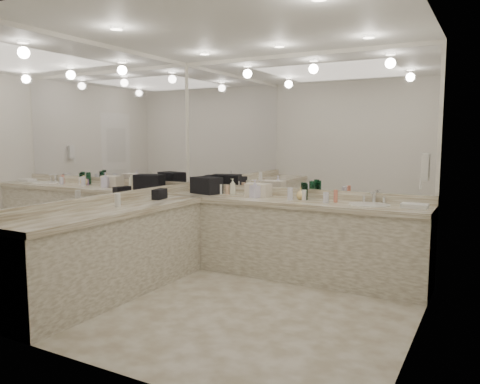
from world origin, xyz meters
The scene contains 36 objects.
floor centered at (0.00, 0.00, 0.00)m, with size 3.20×3.20×0.00m, color beige.
ceiling centered at (0.00, 0.00, 2.60)m, with size 3.20×3.20×0.00m, color white.
wall_back centered at (0.00, 1.50, 1.30)m, with size 3.20×0.02×2.60m, color silver.
wall_left centered at (-1.60, 0.00, 1.30)m, with size 0.02×3.00×2.60m, color silver.
wall_right centered at (1.60, 0.00, 1.30)m, with size 0.02×3.00×2.60m, color silver.
vanity_back_base centered at (0.00, 1.20, 0.42)m, with size 3.20×0.60×0.84m, color beige.
vanity_back_top centered at (0.00, 1.19, 0.87)m, with size 3.20×0.64×0.06m, color beige.
vanity_left_base centered at (-1.30, -0.30, 0.42)m, with size 0.60×2.40×0.84m, color beige.
vanity_left_top centered at (-1.29, -0.30, 0.87)m, with size 0.64×2.42×0.06m, color beige.
backsplash_back centered at (0.00, 1.48, 0.95)m, with size 3.20×0.04×0.10m, color beige.
backsplash_left centered at (-1.58, 0.00, 0.95)m, with size 0.04×3.00×0.10m, color beige.
mirror_back centered at (0.00, 1.49, 1.77)m, with size 3.12×0.01×1.55m, color white.
mirror_left centered at (-1.59, 0.00, 1.77)m, with size 0.01×2.92×1.55m, color white.
sink centered at (0.95, 1.20, 0.90)m, with size 0.44×0.44×0.03m, color white.
faucet centered at (0.95, 1.41, 0.97)m, with size 0.24×0.16×0.14m, color silver.
wall_phone centered at (1.56, 0.70, 1.35)m, with size 0.06×0.10×0.24m, color white.
door centered at (1.59, -0.50, 1.05)m, with size 0.02×0.82×2.10m, color white.
black_toiletry_bag centered at (-1.12, 1.23, 1.01)m, with size 0.38×0.24×0.22m, color black.
black_bag_spill centered at (-1.30, 0.51, 0.96)m, with size 0.10×0.21×0.11m, color black.
cream_cosmetic_case centered at (-0.40, 1.27, 0.98)m, with size 0.29×0.18×0.17m, color beige.
hand_towel centered at (1.40, 1.22, 0.92)m, with size 0.26×0.17×0.04m, color white.
lotion_left centered at (-1.30, -0.18, 0.97)m, with size 0.06×0.06×0.14m, color white.
soap_bottle_a centered at (-0.76, 1.28, 1.00)m, with size 0.08×0.08×0.20m, color white.
soap_bottle_b centered at (-0.39, 1.15, 1.01)m, with size 0.10×0.10×0.22m, color white.
soap_bottle_c centered at (0.16, 1.26, 0.97)m, with size 0.12×0.12×0.15m, color #EFCD7B.
green_bottle_0 centered at (0.16, 1.35, 0.99)m, with size 0.07×0.07×0.19m, color #154D2F.
green_bottle_1 centered at (0.20, 1.25, 0.99)m, with size 0.07×0.07×0.18m, color #154D2F.
green_bottle_2 centered at (0.18, 1.27, 1.00)m, with size 0.06×0.06×0.20m, color #154D2F.
amenity_bottle_0 centered at (0.06, 1.16, 0.97)m, with size 0.06×0.06×0.14m, color silver.
amenity_bottle_1 centered at (0.49, 1.13, 0.96)m, with size 0.06×0.06×0.12m, color silver.
amenity_bottle_2 centered at (0.14, 1.30, 0.94)m, with size 0.06×0.06×0.09m, color #9966B2.
amenity_bottle_3 centered at (-0.84, 1.28, 0.96)m, with size 0.05×0.05×0.12m, color #E0B28C.
amenity_bottle_4 centered at (0.17, 1.27, 0.96)m, with size 0.05×0.05×0.12m, color white.
amenity_bottle_5 centered at (-0.93, 1.26, 0.96)m, with size 0.04×0.04×0.12m, color white.
amenity_bottle_6 centered at (0.20, 1.23, 0.96)m, with size 0.05×0.05×0.12m, color white.
amenity_bottle_7 centered at (0.57, 1.22, 0.97)m, with size 0.04×0.04×0.14m, color #E57F66.
Camera 1 is at (2.10, -3.77, 1.61)m, focal length 35.00 mm.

